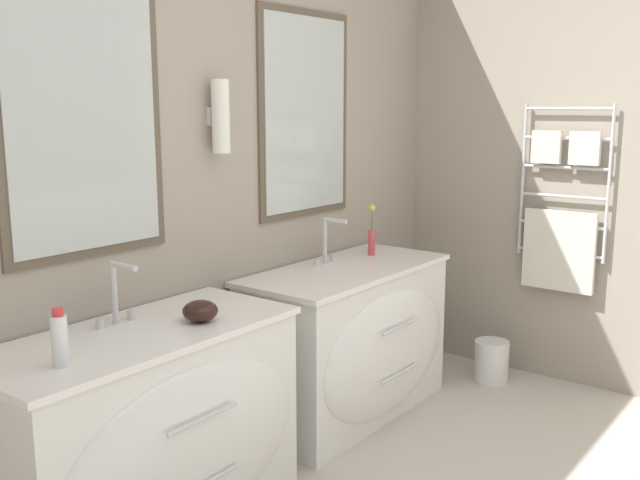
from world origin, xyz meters
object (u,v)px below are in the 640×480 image
amenity_bowl (200,311)px  flower_vase (372,236)px  waste_bin (491,360)px  vanity_right (352,341)px  vanity_left (151,431)px  toiletry_bottle (60,339)px

amenity_bowl → flower_vase: (1.40, 0.15, 0.06)m
amenity_bowl → waste_bin: size_ratio=0.56×
vanity_right → amenity_bowl: amenity_bowl is taller
amenity_bowl → waste_bin: amenity_bowl is taller
vanity_right → flower_vase: size_ratio=4.26×
vanity_left → waste_bin: size_ratio=4.96×
toiletry_bottle → flower_vase: 1.99m
vanity_right → toiletry_bottle: size_ratio=6.36×
vanity_right → toiletry_bottle: bearing=-178.2°
vanity_right → waste_bin: (0.86, -0.39, -0.27)m
vanity_left → amenity_bowl: (0.21, -0.05, 0.42)m
vanity_left → vanity_right: 1.29m
vanity_right → amenity_bowl: bearing=-177.2°
toiletry_bottle → waste_bin: toiletry_bottle is taller
waste_bin → amenity_bowl: bearing=170.2°
amenity_bowl → flower_vase: 1.41m
toiletry_bottle → waste_bin: bearing=-7.5°
toiletry_bottle → vanity_left: bearing=8.0°
vanity_left → flower_vase: size_ratio=4.26×
vanity_left → toiletry_bottle: size_ratio=6.36×
vanity_left → toiletry_bottle: (-0.38, -0.05, 0.47)m
toiletry_bottle → amenity_bowl: (0.59, 0.00, -0.05)m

